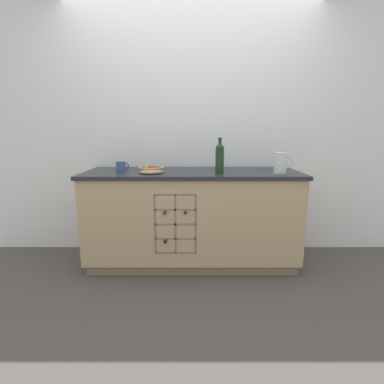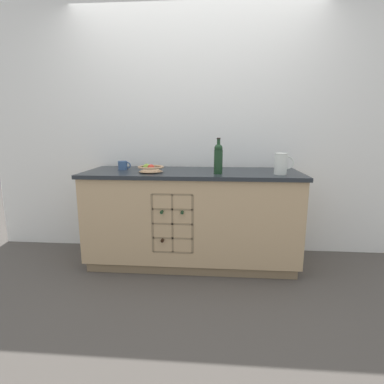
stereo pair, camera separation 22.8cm
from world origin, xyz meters
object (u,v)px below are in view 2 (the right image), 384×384
Objects in this scene: fruit_bowl at (151,168)px; ceramic_mug at (123,165)px; white_pitcher at (281,163)px; standing_wine_bottle at (218,158)px.

ceramic_mug is (-0.31, 0.17, 0.00)m from fruit_bowl.
white_pitcher is at bearing -7.66° from ceramic_mug.
white_pitcher is 0.59× the size of standing_wine_bottle.
standing_wine_bottle reaches higher than fruit_bowl.
fruit_bowl is 1.89× the size of ceramic_mug.
ceramic_mug is 0.95m from standing_wine_bottle.
fruit_bowl is 0.76× the size of standing_wine_bottle.
standing_wine_bottle reaches higher than white_pitcher.
standing_wine_bottle is at bearing -13.01° from ceramic_mug.
standing_wine_bottle is at bearing -4.30° from fruit_bowl.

